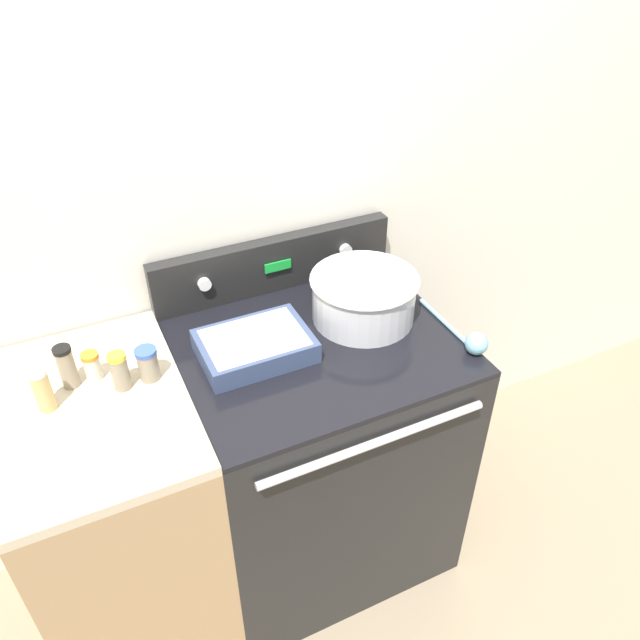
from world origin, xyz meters
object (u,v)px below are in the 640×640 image
at_px(mixing_bowl, 364,295).
at_px(ladle, 472,340).
at_px(spice_jar_blue_cap, 148,364).
at_px(spice_jar_orange_cap, 92,366).
at_px(spice_jar_black_cap, 67,367).
at_px(spice_jar_yellow_cap, 120,371).
at_px(casserole_dish, 255,345).
at_px(spice_jar_white_cap, 42,390).

distance_m(mixing_bowl, ladle, 0.35).
xyz_separation_m(spice_jar_blue_cap, spice_jar_orange_cap, (-0.14, 0.06, -0.01)).
bearing_deg(spice_jar_black_cap, spice_jar_yellow_cap, -28.96).
bearing_deg(casserole_dish, spice_jar_black_cap, 170.97).
bearing_deg(spice_jar_yellow_cap, spice_jar_black_cap, 151.04).
bearing_deg(mixing_bowl, spice_jar_yellow_cap, -178.52).
bearing_deg(spice_jar_white_cap, mixing_bowl, 1.11).
bearing_deg(casserole_dish, mixing_bowl, 4.61).
distance_m(mixing_bowl, spice_jar_black_cap, 0.86).
height_order(mixing_bowl, casserole_dish, mixing_bowl).
bearing_deg(mixing_bowl, ladle, -52.26).
distance_m(ladle, spice_jar_blue_cap, 0.91).
bearing_deg(mixing_bowl, spice_jar_white_cap, -178.89).
height_order(casserole_dish, ladle, ladle).
relative_size(ladle, spice_jar_white_cap, 2.52).
xyz_separation_m(spice_jar_orange_cap, spice_jar_black_cap, (-0.06, -0.00, 0.02)).
height_order(spice_jar_yellow_cap, spice_jar_black_cap, spice_jar_black_cap).
bearing_deg(spice_jar_blue_cap, casserole_dish, -3.23).
distance_m(mixing_bowl, spice_jar_yellow_cap, 0.74).
relative_size(casserole_dish, spice_jar_black_cap, 2.48).
height_order(mixing_bowl, spice_jar_white_cap, mixing_bowl).
height_order(spice_jar_blue_cap, spice_jar_black_cap, spice_jar_black_cap).
xyz_separation_m(ladle, spice_jar_black_cap, (-1.07, 0.32, 0.05)).
bearing_deg(casserole_dish, spice_jar_white_cap, 178.81).
xyz_separation_m(casserole_dish, spice_jar_white_cap, (-0.56, 0.01, 0.04)).
relative_size(spice_jar_yellow_cap, spice_jar_white_cap, 0.87).
distance_m(ladle, spice_jar_yellow_cap, 0.98).
relative_size(spice_jar_yellow_cap, spice_jar_black_cap, 0.87).
bearing_deg(spice_jar_orange_cap, spice_jar_black_cap, -177.98).
bearing_deg(spice_jar_white_cap, spice_jar_yellow_cap, -0.33).
bearing_deg(ladle, spice_jar_black_cap, 163.39).
bearing_deg(spice_jar_white_cap, spice_jar_black_cap, 44.97).
height_order(mixing_bowl, spice_jar_orange_cap, mixing_bowl).
height_order(spice_jar_blue_cap, spice_jar_white_cap, spice_jar_white_cap).
distance_m(casserole_dish, spice_jar_white_cap, 0.56).
height_order(casserole_dish, spice_jar_yellow_cap, spice_jar_yellow_cap).
relative_size(casserole_dish, spice_jar_white_cap, 2.49).
distance_m(spice_jar_yellow_cap, spice_jar_white_cap, 0.19).
bearing_deg(spice_jar_black_cap, mixing_bowl, -3.26).
bearing_deg(spice_jar_blue_cap, spice_jar_black_cap, 162.59).
xyz_separation_m(mixing_bowl, spice_jar_blue_cap, (-0.67, -0.01, -0.02)).
bearing_deg(ladle, casserole_dish, 157.32).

